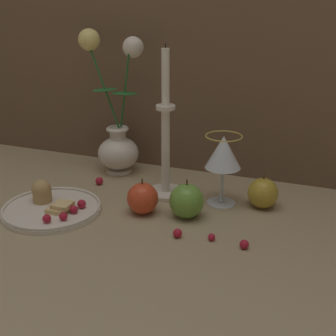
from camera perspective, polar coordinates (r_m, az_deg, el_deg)
name	(u,v)px	position (r m, az deg, el deg)	size (l,w,h in m)	color
ground_plane	(146,207)	(1.07, -2.70, -4.75)	(2.40, 2.40, 0.00)	#9E8966
vase	(116,129)	(1.25, -6.31, 4.72)	(0.17, 0.11, 0.37)	silver
plate_with_pastries	(51,206)	(1.08, -14.10, -4.52)	(0.22, 0.22, 0.06)	silver
wine_glass	(223,154)	(1.05, 6.74, 1.65)	(0.08, 0.08, 0.16)	silver
candlestick	(166,151)	(1.09, -0.29, 2.05)	(0.09, 0.09, 0.36)	silver
apple_beside_vase	(263,193)	(1.08, 11.49, -3.01)	(0.07, 0.07, 0.08)	#B2932D
apple_near_glass	(143,198)	(1.03, -3.12, -3.72)	(0.07, 0.07, 0.08)	#D14223
apple_at_table_edge	(187,201)	(1.01, 2.29, -4.02)	(0.08, 0.08, 0.09)	#669938
berry_near_plate	(178,233)	(0.94, 1.17, -7.94)	(0.02, 0.02, 0.02)	#AD192D
berry_front_center	(212,237)	(0.94, 5.33, -8.39)	(0.01, 0.01, 0.01)	#AD192D
berry_by_glass_stem	(244,244)	(0.92, 9.28, -9.18)	(0.02, 0.02, 0.02)	#AD192D
berry_under_candlestick	(99,181)	(1.20, -8.38, -1.57)	(0.02, 0.02, 0.02)	#AD192D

